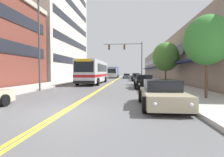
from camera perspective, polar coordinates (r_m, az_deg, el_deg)
name	(u,v)px	position (r m, az deg, el deg)	size (l,w,h in m)	color
ground_plane	(118,78)	(44.33, 2.01, 0.00)	(240.00, 240.00, 0.00)	#565659
sidewalk_left	(89,78)	(45.42, -7.43, 0.15)	(3.92, 106.00, 0.17)	#B2ADA5
sidewalk_right	(148,78)	(44.48, 11.64, 0.07)	(3.92, 106.00, 0.17)	#B2ADA5
centre_line	(118,78)	(44.33, 2.01, 0.00)	(0.34, 106.00, 0.01)	yellow
office_tower_left	(48,26)	(44.10, -20.11, 15.94)	(12.08, 23.63, 24.55)	beige
storefront_row_right	(174,63)	(45.55, 19.47, 4.69)	(9.10, 68.00, 7.56)	gray
city_bus	(94,71)	(25.82, -5.95, 2.44)	(2.92, 11.33, 3.25)	silver
car_red_parked_left_mid	(98,76)	(40.24, -4.72, 0.66)	(2.17, 4.56, 1.36)	maroon
car_beige_parked_right_foreground	(162,94)	(9.00, 15.98, -5.02)	(2.13, 4.38, 1.33)	#BCAD89
car_black_parked_right_mid	(144,82)	(18.79, 10.43, -1.12)	(2.07, 4.50, 1.42)	black
car_charcoal_parked_right_far	(136,76)	(40.29, 7.81, 0.68)	(2.17, 4.69, 1.39)	#232328
car_dark_grey_parked_right_end	(137,78)	(33.16, 8.24, 0.26)	(2.07, 4.16, 1.28)	#38383D
car_slate_blue_moving_lead	(127,76)	(46.00, 4.85, 0.81)	(1.99, 4.71, 1.25)	#475675
box_truck	(113,72)	(48.39, 0.40, 2.07)	(2.76, 7.81, 3.03)	#B7B7BC
traffic_signal_mast	(129,53)	(34.07, 5.59, 8.26)	(7.51, 0.38, 7.42)	#47474C
street_lamp_left_near	(42,35)	(17.38, -21.93, 13.10)	(2.19, 0.28, 8.62)	#47474C
street_tree_right_near	(207,40)	(11.95, 28.63, 10.90)	(2.67, 2.67, 4.90)	brown
street_tree_right_mid	(166,57)	(24.35, 17.14, 6.81)	(3.47, 3.47, 5.46)	brown
fire_hydrant	(159,82)	(19.13, 15.04, -1.25)	(0.32, 0.24, 0.86)	#B7B7BC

